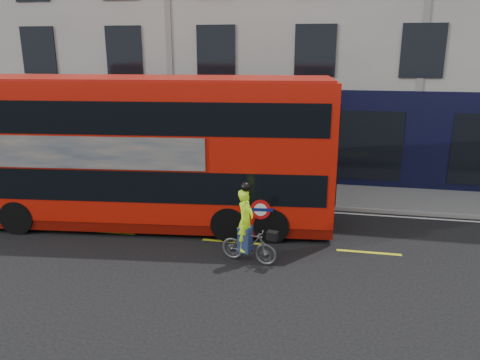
# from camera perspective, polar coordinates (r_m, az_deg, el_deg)

# --- Properties ---
(ground) EXTENTS (120.00, 120.00, 0.00)m
(ground) POSITION_cam_1_polar(r_m,az_deg,el_deg) (14.23, -18.49, -8.30)
(ground) COLOR black
(ground) RESTS_ON ground
(pavement) EXTENTS (60.00, 3.00, 0.12)m
(pavement) POSITION_cam_1_polar(r_m,az_deg,el_deg) (19.74, -9.40, -0.72)
(pavement) COLOR slate
(pavement) RESTS_ON ground
(kerb) EXTENTS (60.00, 0.12, 0.13)m
(kerb) POSITION_cam_1_polar(r_m,az_deg,el_deg) (18.41, -11.00, -2.01)
(kerb) COLOR gray
(kerb) RESTS_ON ground
(building_terrace) EXTENTS (50.00, 10.07, 15.00)m
(building_terrace) POSITION_cam_1_polar(r_m,az_deg,el_deg) (25.14, -4.85, 20.09)
(building_terrace) COLOR #AEACA4
(building_terrace) RESTS_ON ground
(road_edge_line) EXTENTS (58.00, 0.10, 0.01)m
(road_edge_line) POSITION_cam_1_polar(r_m,az_deg,el_deg) (18.16, -11.34, -2.48)
(road_edge_line) COLOR silver
(road_edge_line) RESTS_ON ground
(lane_dashes) EXTENTS (58.00, 0.12, 0.01)m
(lane_dashes) POSITION_cam_1_polar(r_m,az_deg,el_deg) (15.44, -15.80, -6.12)
(lane_dashes) COLOR yellow
(lane_dashes) RESTS_ON ground
(bus) EXTENTS (12.00, 3.87, 4.76)m
(bus) POSITION_cam_1_polar(r_m,az_deg,el_deg) (15.19, -11.25, 3.46)
(bus) COLOR red
(bus) RESTS_ON ground
(cyclist) EXTENTS (1.66, 0.80, 2.25)m
(cyclist) POSITION_cam_1_polar(r_m,az_deg,el_deg) (12.63, 0.94, -6.78)
(cyclist) COLOR #4E5254
(cyclist) RESTS_ON ground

